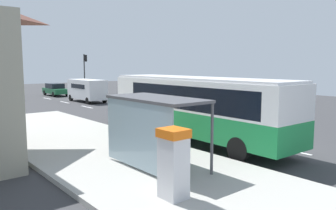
{
  "coord_description": "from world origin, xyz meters",
  "views": [
    {
      "loc": [
        -13.3,
        -8.85,
        3.83
      ],
      "look_at": [
        -1.0,
        5.98,
        1.5
      ],
      "focal_mm": 35.79,
      "sensor_mm": 36.0,
      "label": 1
    }
  ],
  "objects_px": {
    "traffic_light_near_side": "(85,68)",
    "bus_shelter": "(149,114)",
    "ticket_machine": "(174,163)",
    "white_van": "(87,89)",
    "recycling_bin_orange": "(163,137)",
    "sedan_near": "(55,89)",
    "bus": "(195,105)",
    "traffic_light_far_side": "(9,69)",
    "recycling_bin_yellow": "(153,134)"
  },
  "relations": [
    {
      "from": "bus_shelter",
      "to": "recycling_bin_orange",
      "type": "bearing_deg",
      "value": 41.96
    },
    {
      "from": "white_van",
      "to": "recycling_bin_orange",
      "type": "xyz_separation_m",
      "value": [
        -6.4,
        -20.44,
        -0.69
      ]
    },
    {
      "from": "white_van",
      "to": "bus_shelter",
      "type": "xyz_separation_m",
      "value": [
        -8.61,
        -22.42,
        0.75
      ]
    },
    {
      "from": "bus",
      "to": "traffic_light_far_side",
      "type": "height_order",
      "value": "traffic_light_far_side"
    },
    {
      "from": "sedan_near",
      "to": "ticket_machine",
      "type": "xyz_separation_m",
      "value": [
        -9.83,
        -33.87,
        0.38
      ]
    },
    {
      "from": "ticket_machine",
      "to": "recycling_bin_orange",
      "type": "height_order",
      "value": "ticket_machine"
    },
    {
      "from": "ticket_machine",
      "to": "bus_shelter",
      "type": "distance_m",
      "value": 2.99
    },
    {
      "from": "recycling_bin_orange",
      "to": "bus_shelter",
      "type": "xyz_separation_m",
      "value": [
        -2.21,
        -1.99,
        1.44
      ]
    },
    {
      "from": "bus",
      "to": "ticket_machine",
      "type": "height_order",
      "value": "bus"
    },
    {
      "from": "bus",
      "to": "bus_shelter",
      "type": "bearing_deg",
      "value": -151.76
    },
    {
      "from": "ticket_machine",
      "to": "traffic_light_near_side",
      "type": "xyz_separation_m",
      "value": [
        13.03,
        32.16,
        2.23
      ]
    },
    {
      "from": "white_van",
      "to": "traffic_light_near_side",
      "type": "height_order",
      "value": "traffic_light_near_side"
    },
    {
      "from": "traffic_light_near_side",
      "to": "traffic_light_far_side",
      "type": "distance_m",
      "value": 8.64
    },
    {
      "from": "recycling_bin_orange",
      "to": "recycling_bin_yellow",
      "type": "relative_size",
      "value": 1.0
    },
    {
      "from": "recycling_bin_yellow",
      "to": "traffic_light_near_side",
      "type": "relative_size",
      "value": 0.19
    },
    {
      "from": "traffic_light_near_side",
      "to": "bus_shelter",
      "type": "xyz_separation_m",
      "value": [
        -11.91,
        -29.55,
        -1.3
      ]
    },
    {
      "from": "sedan_near",
      "to": "bus_shelter",
      "type": "height_order",
      "value": "bus_shelter"
    },
    {
      "from": "sedan_near",
      "to": "bus",
      "type": "bearing_deg",
      "value": -97.95
    },
    {
      "from": "traffic_light_far_side",
      "to": "bus_shelter",
      "type": "relative_size",
      "value": 1.27
    },
    {
      "from": "recycling_bin_orange",
      "to": "traffic_light_near_side",
      "type": "bearing_deg",
      "value": 70.62
    },
    {
      "from": "white_van",
      "to": "recycling_bin_orange",
      "type": "distance_m",
      "value": 21.42
    },
    {
      "from": "ticket_machine",
      "to": "bus_shelter",
      "type": "bearing_deg",
      "value": 66.74
    },
    {
      "from": "traffic_light_far_side",
      "to": "bus_shelter",
      "type": "bearing_deg",
      "value": -96.23
    },
    {
      "from": "sedan_near",
      "to": "recycling_bin_orange",
      "type": "bearing_deg",
      "value": -102.52
    },
    {
      "from": "ticket_machine",
      "to": "recycling_bin_yellow",
      "type": "xyz_separation_m",
      "value": [
        3.33,
        5.3,
        -0.52
      ]
    },
    {
      "from": "bus",
      "to": "sedan_near",
      "type": "relative_size",
      "value": 2.51
    },
    {
      "from": "white_van",
      "to": "recycling_bin_yellow",
      "type": "height_order",
      "value": "white_van"
    },
    {
      "from": "bus",
      "to": "recycling_bin_orange",
      "type": "xyz_separation_m",
      "value": [
        -2.49,
        -0.54,
        -1.19
      ]
    },
    {
      "from": "recycling_bin_yellow",
      "to": "bus_shelter",
      "type": "distance_m",
      "value": 3.77
    },
    {
      "from": "white_van",
      "to": "traffic_light_far_side",
      "type": "relative_size",
      "value": 1.03
    },
    {
      "from": "recycling_bin_yellow",
      "to": "bus_shelter",
      "type": "bearing_deg",
      "value": -129.44
    },
    {
      "from": "ticket_machine",
      "to": "recycling_bin_orange",
      "type": "xyz_separation_m",
      "value": [
        3.33,
        4.6,
        -0.52
      ]
    },
    {
      "from": "sedan_near",
      "to": "traffic_light_near_side",
      "type": "height_order",
      "value": "traffic_light_near_side"
    },
    {
      "from": "ticket_machine",
      "to": "white_van",
      "type": "bearing_deg",
      "value": 68.75
    },
    {
      "from": "traffic_light_far_side",
      "to": "ticket_machine",
      "type": "bearing_deg",
      "value": -97.66
    },
    {
      "from": "white_van",
      "to": "ticket_machine",
      "type": "bearing_deg",
      "value": -111.25
    },
    {
      "from": "recycling_bin_orange",
      "to": "bus_shelter",
      "type": "distance_m",
      "value": 3.31
    },
    {
      "from": "white_van",
      "to": "ticket_machine",
      "type": "height_order",
      "value": "white_van"
    },
    {
      "from": "ticket_machine",
      "to": "traffic_light_near_side",
      "type": "bearing_deg",
      "value": 67.94
    },
    {
      "from": "traffic_light_far_side",
      "to": "bus_shelter",
      "type": "distance_m",
      "value": 30.56
    },
    {
      "from": "traffic_light_far_side",
      "to": "traffic_light_near_side",
      "type": "bearing_deg",
      "value": -5.31
    },
    {
      "from": "sedan_near",
      "to": "bus_shelter",
      "type": "distance_m",
      "value": 32.48
    },
    {
      "from": "recycling_bin_orange",
      "to": "traffic_light_far_side",
      "type": "xyz_separation_m",
      "value": [
        1.1,
        28.36,
        2.71
      ]
    },
    {
      "from": "traffic_light_near_side",
      "to": "bus_shelter",
      "type": "distance_m",
      "value": 31.89
    },
    {
      "from": "bus",
      "to": "ticket_machine",
      "type": "distance_m",
      "value": 7.79
    },
    {
      "from": "bus_shelter",
      "to": "recycling_bin_yellow",
      "type": "bearing_deg",
      "value": 50.56
    },
    {
      "from": "recycling_bin_yellow",
      "to": "sedan_near",
      "type": "bearing_deg",
      "value": 77.18
    },
    {
      "from": "traffic_light_far_side",
      "to": "bus_shelter",
      "type": "xyz_separation_m",
      "value": [
        -3.31,
        -30.35,
        -1.27
      ]
    },
    {
      "from": "recycling_bin_orange",
      "to": "traffic_light_near_side",
      "type": "relative_size",
      "value": 0.19
    },
    {
      "from": "bus",
      "to": "bus_shelter",
      "type": "distance_m",
      "value": 5.34
    }
  ]
}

